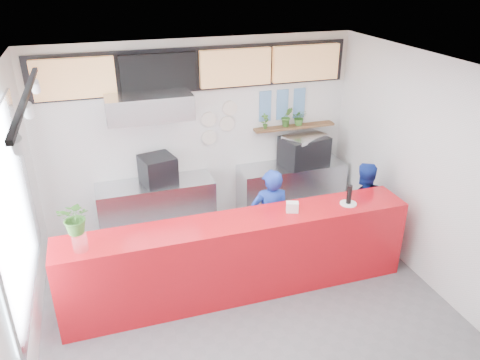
{
  "coord_description": "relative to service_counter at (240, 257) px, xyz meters",
  "views": [
    {
      "loc": [
        -1.54,
        -4.39,
        4.03
      ],
      "look_at": [
        0.1,
        0.7,
        1.5
      ],
      "focal_mm": 35.0,
      "sensor_mm": 36.0,
      "label": 1
    }
  ],
  "objects": [
    {
      "name": "floor",
      "position": [
        0.0,
        -0.4,
        -0.55
      ],
      "size": [
        5.0,
        5.0,
        0.0
      ],
      "primitive_type": "plane",
      "color": "slate",
      "rests_on": "ground"
    },
    {
      "name": "ceiling",
      "position": [
        0.0,
        -0.4,
        2.45
      ],
      "size": [
        5.0,
        5.0,
        0.0
      ],
      "primitive_type": "plane",
      "rotation": [
        3.14,
        0.0,
        0.0
      ],
      "color": "silver"
    },
    {
      "name": "wall_back",
      "position": [
        0.0,
        2.1,
        0.95
      ],
      "size": [
        5.0,
        0.0,
        5.0
      ],
      "primitive_type": "plane",
      "rotation": [
        1.57,
        0.0,
        0.0
      ],
      "color": "white",
      "rests_on": "ground"
    },
    {
      "name": "wall_left",
      "position": [
        -2.5,
        -0.4,
        0.95
      ],
      "size": [
        0.0,
        5.0,
        5.0
      ],
      "primitive_type": "plane",
      "rotation": [
        1.57,
        0.0,
        1.57
      ],
      "color": "white",
      "rests_on": "ground"
    },
    {
      "name": "wall_right",
      "position": [
        2.5,
        -0.4,
        0.95
      ],
      "size": [
        0.0,
        5.0,
        5.0
      ],
      "primitive_type": "plane",
      "rotation": [
        1.57,
        0.0,
        -1.57
      ],
      "color": "white",
      "rests_on": "ground"
    },
    {
      "name": "service_counter",
      "position": [
        0.0,
        0.0,
        0.0
      ],
      "size": [
        4.5,
        0.6,
        1.1
      ],
      "primitive_type": "cube",
      "color": "red",
      "rests_on": "ground"
    },
    {
      "name": "cream_band",
      "position": [
        0.0,
        2.09,
        2.05
      ],
      "size": [
        5.0,
        0.02,
        0.8
      ],
      "primitive_type": "cube",
      "color": "beige",
      "rests_on": "wall_back"
    },
    {
      "name": "prep_bench",
      "position": [
        -0.8,
        1.8,
        -0.1
      ],
      "size": [
        1.8,
        0.6,
        0.9
      ],
      "primitive_type": "cube",
      "color": "#B2B5BA",
      "rests_on": "ground"
    },
    {
      "name": "panini_oven",
      "position": [
        -0.74,
        1.8,
        0.57
      ],
      "size": [
        0.58,
        0.58,
        0.43
      ],
      "primitive_type": "cube",
      "rotation": [
        0.0,
        0.0,
        0.23
      ],
      "color": "black",
      "rests_on": "prep_bench"
    },
    {
      "name": "extraction_hood",
      "position": [
        -0.8,
        1.75,
        1.6
      ],
      "size": [
        1.2,
        0.7,
        0.35
      ],
      "primitive_type": "cube",
      "color": "#B2B5BA",
      "rests_on": "ceiling"
    },
    {
      "name": "hood_lip",
      "position": [
        -0.8,
        1.75,
        1.4
      ],
      "size": [
        1.2,
        0.69,
        0.31
      ],
      "primitive_type": "cube",
      "rotation": [
        -0.35,
        0.0,
        0.0
      ],
      "color": "#B2B5BA",
      "rests_on": "ceiling"
    },
    {
      "name": "right_bench",
      "position": [
        1.5,
        1.8,
        -0.1
      ],
      "size": [
        1.8,
        0.6,
        0.9
      ],
      "primitive_type": "cube",
      "color": "#B2B5BA",
      "rests_on": "ground"
    },
    {
      "name": "espresso_machine",
      "position": [
        1.71,
        1.8,
        0.59
      ],
      "size": [
        0.82,
        0.66,
        0.47
      ],
      "primitive_type": "cube",
      "rotation": [
        0.0,
        0.0,
        0.19
      ],
      "color": "black",
      "rests_on": "right_bench"
    },
    {
      "name": "espresso_tray",
      "position": [
        1.71,
        1.8,
        0.83
      ],
      "size": [
        0.79,
        0.68,
        0.06
      ],
      "primitive_type": "cube",
      "rotation": [
        0.0,
        0.0,
        0.42
      ],
      "color": "silver",
      "rests_on": "espresso_machine"
    },
    {
      "name": "herb_shelf",
      "position": [
        1.6,
        2.0,
        0.95
      ],
      "size": [
        1.4,
        0.18,
        0.04
      ],
      "primitive_type": "cube",
      "color": "brown",
      "rests_on": "wall_back"
    },
    {
      "name": "menu_board_far_left",
      "position": [
        -1.75,
        1.98,
        2.0
      ],
      "size": [
        1.1,
        0.1,
        0.55
      ],
      "primitive_type": "cube",
      "color": "tan",
      "rests_on": "wall_back"
    },
    {
      "name": "menu_board_mid_left",
      "position": [
        -0.59,
        1.98,
        2.0
      ],
      "size": [
        1.1,
        0.1,
        0.55
      ],
      "primitive_type": "cube",
      "color": "black",
      "rests_on": "wall_back"
    },
    {
      "name": "menu_board_mid_right",
      "position": [
        0.57,
        1.98,
        2.0
      ],
      "size": [
        1.1,
        0.1,
        0.55
      ],
      "primitive_type": "cube",
      "color": "tan",
      "rests_on": "wall_back"
    },
    {
      "name": "menu_board_far_right",
      "position": [
        1.73,
        1.98,
        2.0
      ],
      "size": [
        1.1,
        0.1,
        0.55
      ],
      "primitive_type": "cube",
      "color": "tan",
      "rests_on": "wall_back"
    },
    {
      "name": "soffit",
      "position": [
        0.0,
        2.06,
        2.0
      ],
      "size": [
        4.8,
        0.04,
        0.65
      ],
      "primitive_type": "cube",
      "color": "black",
      "rests_on": "wall_back"
    },
    {
      "name": "window_pane",
      "position": [
        -2.47,
        -0.1,
        1.15
      ],
      "size": [
        0.04,
        2.2,
        1.9
      ],
      "primitive_type": "cube",
      "color": "silver",
      "rests_on": "wall_left"
    },
    {
      "name": "window_frame",
      "position": [
        -2.45,
        -0.1,
        1.15
      ],
      "size": [
        0.03,
        2.3,
        2.0
      ],
      "primitive_type": "cube",
      "color": "#B2B5BA",
      "rests_on": "wall_left"
    },
    {
      "name": "track_rail",
      "position": [
        -2.1,
        -0.4,
        2.39
      ],
      "size": [
        0.05,
        2.4,
        0.04
      ],
      "primitive_type": "cube",
      "color": "black",
      "rests_on": "ceiling"
    },
    {
      "name": "dec_plate_a",
      "position": [
        0.15,
        2.07,
        1.2
      ],
      "size": [
        0.24,
        0.03,
        0.24
      ],
      "primitive_type": "cylinder",
      "rotation": [
        1.57,
        0.0,
        0.0
      ],
      "color": "silver",
      "rests_on": "wall_back"
    },
    {
      "name": "dec_plate_b",
      "position": [
        0.45,
        2.07,
        1.1
      ],
      "size": [
        0.24,
        0.03,
        0.24
      ],
      "primitive_type": "cylinder",
      "rotation": [
        1.57,
        0.0,
        0.0
      ],
      "color": "silver",
      "rests_on": "wall_back"
    },
    {
      "name": "dec_plate_c",
      "position": [
        0.15,
        2.07,
        0.9
      ],
      "size": [
        0.24,
        0.03,
        0.24
      ],
      "primitive_type": "cylinder",
      "rotation": [
        1.57,
        0.0,
        0.0
      ],
      "color": "silver",
      "rests_on": "wall_back"
    },
    {
      "name": "dec_plate_d",
      "position": [
        0.5,
        2.07,
        1.35
      ],
      "size": [
        0.24,
        0.03,
        0.24
      ],
      "primitive_type": "cylinder",
      "rotation": [
        1.57,
        0.0,
        0.0
      ],
      "color": "silver",
      "rests_on": "wall_back"
    },
    {
      "name": "photo_frame_a",
      "position": [
        1.1,
        2.08,
        1.45
      ],
      "size": [
        0.2,
        0.02,
        0.25
      ],
      "primitive_type": "cube",
      "color": "#598CBF",
      "rests_on": "wall_back"
    },
    {
      "name": "photo_frame_b",
      "position": [
        1.4,
        2.08,
        1.45
      ],
      "size": [
        0.2,
        0.02,
        0.25
      ],
      "primitive_type": "cube",
      "color": "#598CBF",
      "rests_on": "wall_back"
    },
    {
      "name": "photo_frame_c",
      "position": [
        1.7,
        2.08,
        1.45
      ],
      "size": [
        0.2,
        0.02,
        0.25
      ],
      "primitive_type": "cube",
      "color": "#598CBF",
      "rests_on": "wall_back"
    },
    {
      "name": "photo_frame_d",
      "position": [
        1.1,
        2.08,
        1.2
      ],
      "size": [
        0.2,
        0.02,
        0.25
      ],
      "primitive_type": "cube",
      "color": "#598CBF",
      "rests_on": "wall_back"
    },
    {
      "name": "photo_frame_e",
      "position": [
        1.4,
        2.08,
        1.2
      ],
      "size": [
        0.2,
        0.02,
        0.25
      ],
      "primitive_type": "cube",
      "color": "#598CBF",
      "rests_on": "wall_back"
    },
    {
      "name": "photo_frame_f",
      "position": [
        1.7,
        2.08,
        1.2
      ],
      "size": [
        0.2,
        0.02,
        0.25
      ],
      "primitive_type": "cube",
      "color": "#598CBF",
      "rests_on": "wall_back"
    },
    {
      "name": "staff_center",
      "position": [
        0.6,
        0.48,
        0.2
      ],
      "size": [
        0.59,
        0.43,
        1.5
      ],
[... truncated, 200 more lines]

